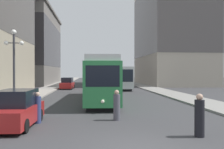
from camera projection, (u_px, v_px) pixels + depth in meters
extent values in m
cube|color=gray|center=(58.00, 85.00, 47.31)|extent=(3.24, 120.00, 0.15)
cube|color=gray|center=(138.00, 85.00, 48.79)|extent=(3.24, 120.00, 0.15)
cube|color=black|center=(102.00, 99.00, 22.39)|extent=(2.79, 13.21, 0.35)
cube|color=#2D8447|center=(102.00, 80.00, 22.37)|extent=(3.23, 14.37, 3.10)
cube|color=black|center=(102.00, 73.00, 22.37)|extent=(3.23, 13.80, 1.08)
cube|color=silver|center=(102.00, 62.00, 22.35)|extent=(3.00, 14.07, 0.44)
cube|color=black|center=(103.00, 76.00, 15.26)|extent=(2.21, 0.18, 1.40)
sphere|color=#F2EACC|center=(103.00, 101.00, 15.21)|extent=(0.24, 0.24, 0.24)
cube|color=black|center=(120.00, 88.00, 37.75)|extent=(2.20, 10.50, 0.35)
cube|color=#B7B7BA|center=(120.00, 77.00, 37.73)|extent=(2.59, 11.41, 3.10)
cube|color=black|center=(120.00, 74.00, 37.72)|extent=(2.62, 10.96, 1.30)
cube|color=black|center=(125.00, 76.00, 32.06)|extent=(2.30, 0.09, 1.71)
cylinder|color=black|center=(9.00, 115.00, 12.92)|extent=(0.20, 0.65, 0.64)
cylinder|color=black|center=(25.00, 126.00, 10.40)|extent=(0.20, 0.65, 0.64)
cylinder|color=black|center=(40.00, 115.00, 13.02)|extent=(0.20, 0.65, 0.64)
cube|color=maroon|center=(16.00, 115.00, 11.66)|extent=(1.94, 4.29, 0.84)
cube|color=black|center=(17.00, 98.00, 11.75)|extent=(1.66, 2.38, 0.80)
cylinder|color=black|center=(60.00, 88.00, 36.04)|extent=(0.21, 0.65, 0.64)
cylinder|color=black|center=(63.00, 86.00, 38.72)|extent=(0.21, 0.65, 0.64)
cylinder|color=black|center=(72.00, 87.00, 36.10)|extent=(0.21, 0.65, 0.64)
cylinder|color=black|center=(74.00, 86.00, 38.78)|extent=(0.21, 0.65, 0.64)
cube|color=maroon|center=(67.00, 85.00, 37.41)|extent=(2.02, 4.41, 0.84)
cube|color=black|center=(67.00, 80.00, 37.51)|extent=(1.70, 2.46, 0.80)
cylinder|color=#4C4C56|center=(117.00, 107.00, 13.19)|extent=(0.38, 0.38, 1.45)
sphere|color=tan|center=(117.00, 92.00, 13.18)|extent=(0.26, 0.26, 0.26)
cylinder|color=black|center=(199.00, 118.00, 9.82)|extent=(0.40, 0.40, 1.54)
sphere|color=tan|center=(200.00, 97.00, 9.81)|extent=(0.28, 0.28, 0.28)
cylinder|color=navy|center=(38.00, 110.00, 12.44)|extent=(0.37, 0.37, 1.41)
sphere|color=tan|center=(37.00, 94.00, 12.43)|extent=(0.25, 0.25, 0.25)
cylinder|color=#333338|center=(14.00, 71.00, 17.20)|extent=(0.16, 0.16, 5.32)
sphere|color=white|center=(14.00, 32.00, 17.17)|extent=(0.36, 0.36, 0.36)
sphere|color=white|center=(6.00, 43.00, 17.13)|extent=(0.31, 0.31, 0.31)
sphere|color=white|center=(22.00, 43.00, 17.23)|extent=(0.31, 0.31, 0.31)
cube|color=#333338|center=(14.00, 43.00, 17.18)|extent=(1.10, 0.06, 0.06)
cube|color=slate|center=(18.00, 49.00, 52.30)|extent=(15.84, 23.01, 15.59)
cube|color=#383538|center=(18.00, 46.00, 52.29)|extent=(15.88, 23.05, 9.36)
cube|color=#5F5B56|center=(18.00, 13.00, 52.21)|extent=(16.44, 23.61, 0.50)
cube|color=#A89E8E|center=(170.00, 28.00, 50.95)|extent=(11.89, 20.99, 24.26)
cube|color=#544F4E|center=(170.00, 23.00, 50.94)|extent=(11.93, 21.03, 14.56)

